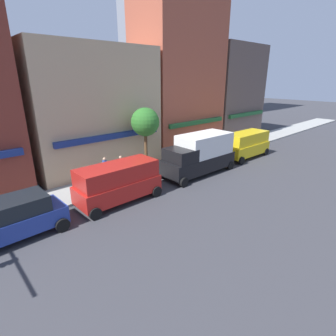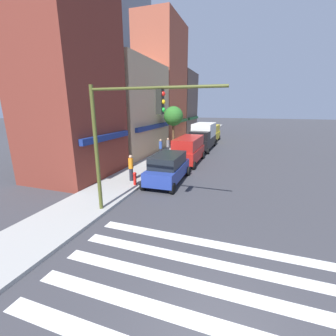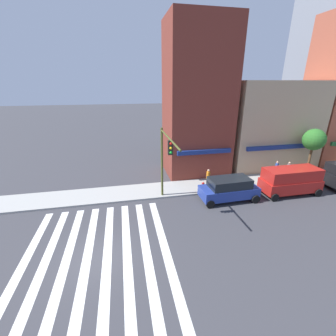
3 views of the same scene
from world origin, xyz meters
name	(u,v)px [view 1 (image 1 of 3)]	position (x,y,z in m)	size (l,w,h in m)	color
storefront_row	(143,84)	(23.03, 11.50, 6.53)	(33.80, 5.30, 15.97)	maroon
suv_blue	(10,219)	(10.11, 4.70, 1.03)	(4.75, 2.12, 1.94)	navy
van_red	(118,182)	(15.85, 4.70, 1.29)	(5.01, 2.22, 2.34)	#B21E19
box_truck_black	(199,154)	(23.06, 4.70, 1.59)	(6.25, 2.42, 3.04)	black
van_yellow	(246,144)	(29.52, 4.70, 1.29)	(5.05, 2.22, 2.34)	yellow
pedestrian_grey_coat	(121,167)	(17.71, 7.31, 1.07)	(0.32, 0.32, 1.77)	#23232D
pedestrian_blue_shirt	(105,169)	(16.68, 7.72, 1.07)	(0.32, 0.32, 1.77)	#23232D
street_tree	(145,123)	(20.11, 7.50, 3.95)	(2.09, 2.09, 4.89)	brown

